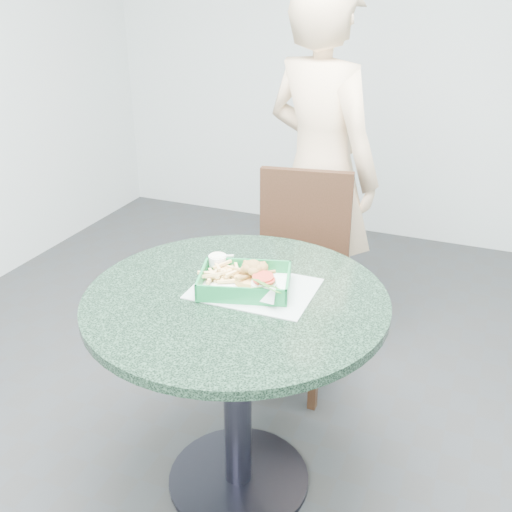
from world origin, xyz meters
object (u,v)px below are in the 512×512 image
at_px(diner_person, 321,150).
at_px(crab_sandwich, 255,279).
at_px(sauce_ramekin, 229,262).
at_px(dining_chair, 297,265).
at_px(cafe_table, 237,346).
at_px(food_basket, 245,290).

xyz_separation_m(diner_person, crab_sandwich, (0.09, -1.02, -0.15)).
xyz_separation_m(diner_person, sauce_ramekin, (-0.03, -0.94, -0.15)).
relative_size(dining_chair, diner_person, 0.49).
bearing_deg(diner_person, sauce_ramekin, 112.00).
distance_m(cafe_table, sauce_ramekin, 0.28).
height_order(dining_chair, diner_person, diner_person).
distance_m(diner_person, crab_sandwich, 1.03).
height_order(diner_person, sauce_ramekin, diner_person).
height_order(cafe_table, crab_sandwich, crab_sandwich).
bearing_deg(diner_person, dining_chair, 116.39).
bearing_deg(sauce_ramekin, diner_person, 88.03).
distance_m(cafe_table, diner_person, 1.15).
bearing_deg(diner_person, cafe_table, 117.07).
xyz_separation_m(diner_person, food_basket, (0.07, -1.05, -0.18)).
height_order(cafe_table, diner_person, diner_person).
xyz_separation_m(dining_chair, sauce_ramekin, (-0.05, -0.59, 0.27)).
relative_size(dining_chair, crab_sandwich, 7.57).
relative_size(cafe_table, diner_person, 0.50).
xyz_separation_m(cafe_table, dining_chair, (-0.04, 0.74, -0.05)).
height_order(cafe_table, sauce_ramekin, sauce_ramekin).
height_order(cafe_table, dining_chair, dining_chair).
bearing_deg(food_basket, diner_person, 93.85).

